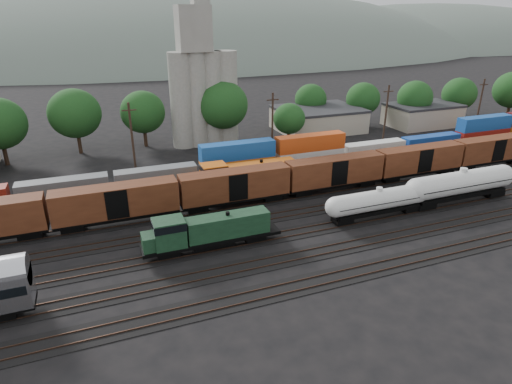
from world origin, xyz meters
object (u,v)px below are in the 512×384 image
object	(u,v)px
green_locomotive	(204,231)
tank_car_a	(378,201)
orange_locomotive	(243,175)
grain_silo	(203,88)

from	to	relation	value
green_locomotive	tank_car_a	distance (m)	22.82
tank_car_a	green_locomotive	bearing A→B (deg)	180.00
orange_locomotive	grain_silo	bearing A→B (deg)	87.58
green_locomotive	grain_silo	world-z (taller)	grain_silo
green_locomotive	tank_car_a	size ratio (longest dim) A/B	1.03
grain_silo	tank_car_a	bearing A→B (deg)	-73.69
green_locomotive	orange_locomotive	distance (m)	17.88
tank_car_a	grain_silo	size ratio (longest dim) A/B	0.52
tank_car_a	grain_silo	xyz separation A→B (m)	(-12.00, 41.00, 8.88)
green_locomotive	tank_car_a	xyz separation A→B (m)	(22.82, 0.00, 0.00)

